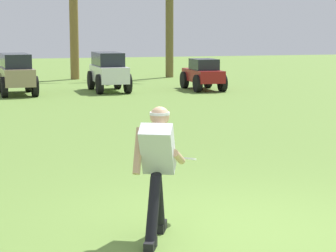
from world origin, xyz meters
The scene contains 8 objects.
ground_plane centered at (0.00, 0.00, 0.00)m, with size 80.00×80.00×0.00m, color olive.
frisbee_thrower centered at (-0.96, -0.03, 0.79)m, with size 0.74×0.98×1.39m.
frisbee_in_flight centered at (-0.45, 0.58, 0.70)m, with size 0.34×0.34×0.08m.
parked_car_slot_c centered at (-1.56, 15.56, 0.72)m, with size 1.27×2.45×1.34m.
parked_car_slot_d centered at (1.57, 15.78, 0.72)m, with size 1.15×2.40×1.34m.
parked_car_slot_e centered at (4.87, 15.31, 0.56)m, with size 1.10×2.21×1.10m.
palm_tree_left_of_centre centered at (1.19, 21.31, 3.26)m, with size 3.65×3.31×5.38m.
palm_tree_right_of_centre centered at (5.34, 21.21, 3.31)m, with size 3.30×3.08×5.54m.
Camera 1 is at (-2.73, -6.57, 2.24)m, focal length 70.00 mm.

